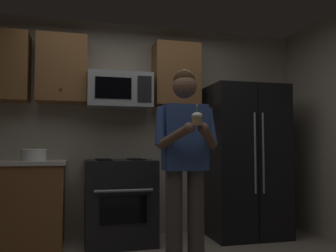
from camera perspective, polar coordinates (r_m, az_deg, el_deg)
name	(u,v)px	position (r m, az deg, el deg)	size (l,w,h in m)	color
wall_back	(129,128)	(4.47, -6.26, -0.34)	(4.40, 0.10, 2.60)	#B7AD99
oven_range	(120,201)	(4.11, -7.69, -11.79)	(0.76, 0.70, 0.93)	black
microwave	(120,91)	(4.23, -7.74, 5.57)	(0.74, 0.41, 0.40)	#9EA0A5
refrigerator	(244,161)	(4.45, 12.05, -5.42)	(0.90, 0.75, 1.80)	black
cabinet_row_upper	(69,70)	(4.30, -15.52, 8.63)	(2.78, 0.36, 0.76)	brown
bowl_large_white	(33,155)	(4.03, -20.65, -4.28)	(0.27, 0.27, 0.12)	white
person	(185,155)	(3.17, 2.75, -4.63)	(0.60, 0.48, 1.76)	#4C4742
cupcake	(197,119)	(2.86, 4.66, 1.17)	(0.09, 0.09, 0.17)	#A87F56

